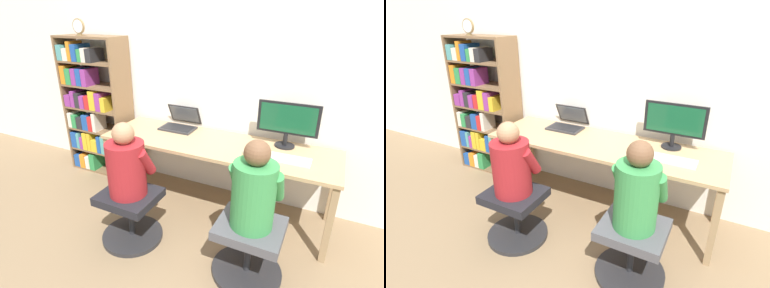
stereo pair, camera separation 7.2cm
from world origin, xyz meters
The scene contains 13 objects.
ground_plane centered at (0.00, 0.00, 0.00)m, with size 14.00×14.00×0.00m, color #846B4C.
wall_back centered at (0.00, 0.72, 1.30)m, with size 10.00×0.05×2.60m.
desk centered at (0.00, 0.33, 0.65)m, with size 2.16×0.66×0.71m.
desktop_monitor centered at (0.58, 0.53, 0.93)m, with size 0.52×0.17×0.40m.
laptop centered at (-0.48, 0.54, 0.76)m, with size 0.35×0.32×0.22m.
keyboard centered at (0.62, 0.25, 0.72)m, with size 0.45×0.14×0.03m.
computer_mouse_by_keyboard centered at (0.33, 0.24, 0.72)m, with size 0.07×0.11×0.03m.
office_chair_left centered at (0.54, -0.34, 0.24)m, with size 0.52×0.52×0.45m.
office_chair_right centered at (-0.47, -0.39, 0.24)m, with size 0.52×0.52×0.45m.
person_at_monitor centered at (0.54, -0.34, 0.72)m, with size 0.36×0.32×0.64m.
person_at_laptop centered at (-0.47, -0.39, 0.71)m, with size 0.38×0.32×0.61m.
bookshelf centered at (-1.62, 0.48, 0.77)m, with size 0.78×0.33×1.59m.
desk_clock centered at (-1.58, 0.40, 1.68)m, with size 0.15×0.03×0.17m.
Camera 2 is at (0.99, -2.01, 1.79)m, focal length 28.00 mm.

